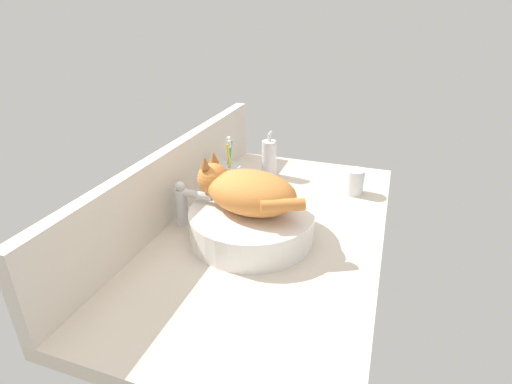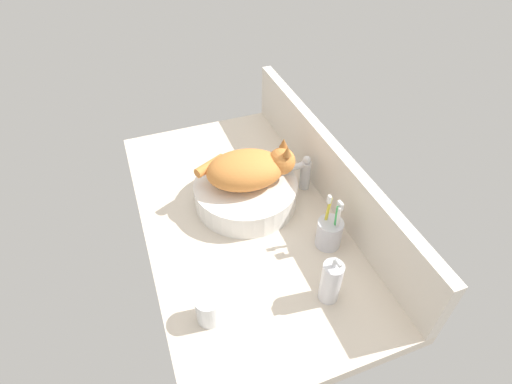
% 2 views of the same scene
% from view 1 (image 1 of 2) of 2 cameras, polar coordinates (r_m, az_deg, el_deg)
% --- Properties ---
extents(ground_plane, '(1.14, 0.64, 0.04)m').
position_cam_1_polar(ground_plane, '(1.17, 1.75, -6.08)').
color(ground_plane, beige).
extents(backsplash_panel, '(1.14, 0.04, 0.21)m').
position_cam_1_polar(backsplash_panel, '(1.22, -11.75, 1.58)').
color(backsplash_panel, silver).
rests_on(backsplash_panel, ground_plane).
extents(sink_basin, '(0.34, 0.34, 0.08)m').
position_cam_1_polar(sink_basin, '(1.10, -0.63, -4.60)').
color(sink_basin, white).
rests_on(sink_basin, ground_plane).
extents(cat, '(0.20, 0.32, 0.14)m').
position_cam_1_polar(cat, '(1.06, -1.33, 0.20)').
color(cat, orange).
rests_on(cat, sink_basin).
extents(faucet, '(0.04, 0.12, 0.14)m').
position_cam_1_polar(faucet, '(1.16, -10.11, -1.44)').
color(faucet, silver).
rests_on(faucet, ground_plane).
extents(soap_dispenser, '(0.05, 0.05, 0.17)m').
position_cam_1_polar(soap_dispenser, '(1.48, 1.89, 4.83)').
color(soap_dispenser, silver).
rests_on(soap_dispenser, ground_plane).
extents(toothbrush_cup, '(0.08, 0.08, 0.19)m').
position_cam_1_polar(toothbrush_cup, '(1.37, -3.71, 2.21)').
color(toothbrush_cup, silver).
rests_on(toothbrush_cup, ground_plane).
extents(water_glass, '(0.07, 0.07, 0.09)m').
position_cam_1_polar(water_glass, '(1.39, 13.75, 1.26)').
color(water_glass, white).
rests_on(water_glass, ground_plane).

